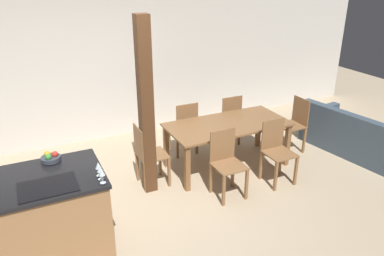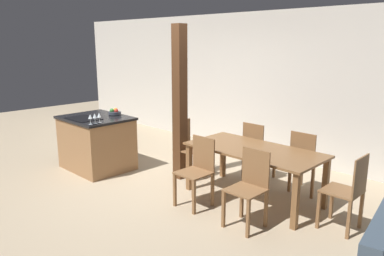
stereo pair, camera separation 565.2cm
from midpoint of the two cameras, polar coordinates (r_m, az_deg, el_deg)
name	(u,v)px [view 2 (the right image)]	position (r m, az deg, el deg)	size (l,w,h in m)	color
ground_plane	(155,184)	(4.69, 20.89, -20.43)	(16.00, 16.00, 0.00)	tan
wall_back	(254,84)	(6.51, 30.97, 0.76)	(11.20, 0.08, 2.70)	silver
kitchen_island	(97,143)	(4.87, 6.06, -12.16)	(1.16, 0.93, 0.92)	#9E7047
fruit_bowl	(115,112)	(4.88, 9.49, -5.91)	(0.21, 0.21, 0.11)	#383D47
wine_glass_near	(90,117)	(4.08, 8.44, -8.56)	(0.06, 0.06, 0.16)	silver
wine_glass_middle	(95,116)	(4.14, 9.09, -8.26)	(0.06, 0.06, 0.16)	silver
wine_glass_far	(99,115)	(4.20, 9.71, -7.96)	(0.06, 0.06, 0.16)	silver
dining_table	(254,155)	(4.69, 41.02, -14.15)	(1.86, 0.91, 0.72)	brown
dining_chair_near_left	(197,170)	(4.17, 34.01, -18.60)	(0.40, 0.40, 0.92)	brown
dining_chair_near_right	(249,186)	(4.16, 46.08, -20.54)	(0.40, 0.40, 0.92)	brown
dining_chair_far_left	(257,149)	(5.39, 36.82, -11.88)	(0.40, 0.40, 0.92)	brown
dining_chair_far_right	(306,161)	(5.39, 45.82, -13.33)	(0.40, 0.40, 0.92)	brown
dining_chair_head_end	(187,147)	(4.93, 25.28, -12.66)	(0.40, 0.40, 0.92)	brown
dining_chair_foot_end	(348,191)	(4.92, 56.65, -17.64)	(0.40, 0.40, 0.92)	brown
timber_post	(180,104)	(4.58, 25.29, -5.01)	(0.17, 0.17, 2.41)	#4C2D19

